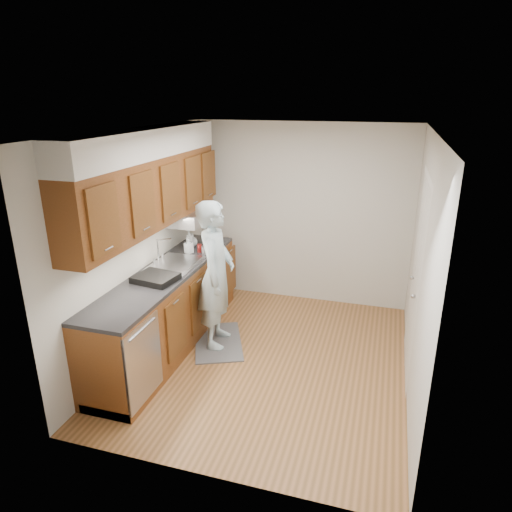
{
  "coord_description": "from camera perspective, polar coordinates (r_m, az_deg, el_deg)",
  "views": [
    {
      "loc": [
        1.15,
        -4.32,
        2.83
      ],
      "look_at": [
        -0.21,
        0.25,
        1.13
      ],
      "focal_mm": 32.0,
      "sensor_mm": 36.0,
      "label": 1
    }
  ],
  "objects": [
    {
      "name": "steel_can",
      "position": [
        5.7,
        -6.52,
        0.69
      ],
      "size": [
        0.08,
        0.08,
        0.11
      ],
      "primitive_type": "cylinder",
      "rotation": [
        0.0,
        0.0,
        -0.42
      ],
      "color": "#A5A5AA",
      "rests_on": "counter"
    },
    {
      "name": "closet_door",
      "position": [
        4.97,
        19.32,
        -2.86
      ],
      "size": [
        0.02,
        1.22,
        2.05
      ],
      "primitive_type": "cube",
      "color": "white",
      "rests_on": "wall_right"
    },
    {
      "name": "soda_can",
      "position": [
        5.8,
        -7.07,
        0.97
      ],
      "size": [
        0.07,
        0.07,
        0.11
      ],
      "primitive_type": "cylinder",
      "rotation": [
        0.0,
        0.0,
        -0.26
      ],
      "color": "#A11E1B",
      "rests_on": "counter"
    },
    {
      "name": "ceiling",
      "position": [
        4.48,
        1.74,
        15.35
      ],
      "size": [
        3.5,
        3.5,
        0.0
      ],
      "primitive_type": "plane",
      "rotation": [
        3.14,
        0.0,
        0.0
      ],
      "color": "white",
      "rests_on": "wall_left"
    },
    {
      "name": "soap_bottle_a",
      "position": [
        5.94,
        -8.31,
        2.09
      ],
      "size": [
        0.11,
        0.11,
        0.25
      ],
      "primitive_type": "imported",
      "rotation": [
        0.0,
        0.0,
        -0.11
      ],
      "color": "silver",
      "rests_on": "counter"
    },
    {
      "name": "person",
      "position": [
        5.19,
        -5.05,
        -1.17
      ],
      "size": [
        0.56,
        0.75,
        1.96
      ],
      "primitive_type": "imported",
      "rotation": [
        0.0,
        0.0,
        1.72
      ],
      "color": "#A8C2CC",
      "rests_on": "floor_mat"
    },
    {
      "name": "dish_rack",
      "position": [
        5.0,
        -12.44,
        -2.7
      ],
      "size": [
        0.48,
        0.42,
        0.07
      ],
      "primitive_type": "cube",
      "rotation": [
        0.0,
        0.0,
        -0.15
      ],
      "color": "black",
      "rests_on": "counter"
    },
    {
      "name": "counter",
      "position": [
        5.44,
        -10.86,
        -6.26
      ],
      "size": [
        0.64,
        2.8,
        1.3
      ],
      "color": "brown",
      "rests_on": "floor"
    },
    {
      "name": "wall_left",
      "position": [
        5.31,
        -14.26,
        1.65
      ],
      "size": [
        0.02,
        3.5,
        2.5
      ],
      "primitive_type": "cube",
      "color": "beige",
      "rests_on": "floor"
    },
    {
      "name": "wall_right",
      "position": [
        4.62,
        19.89,
        -1.67
      ],
      "size": [
        0.02,
        3.5,
        2.5
      ],
      "primitive_type": "cube",
      "color": "beige",
      "rests_on": "floor"
    },
    {
      "name": "upper_cabinets",
      "position": [
        5.1,
        -13.0,
        9.14
      ],
      "size": [
        0.47,
        2.8,
        1.21
      ],
      "color": "brown",
      "rests_on": "wall_left"
    },
    {
      "name": "floor_mat",
      "position": [
        5.62,
        -4.75,
        -10.64
      ],
      "size": [
        0.86,
        1.06,
        0.02
      ],
      "primitive_type": "cube",
      "rotation": [
        0.0,
        0.0,
        0.41
      ],
      "color": "slate",
      "rests_on": "floor"
    },
    {
      "name": "soap_bottle_c",
      "position": [
        6.04,
        -7.98,
        2.03
      ],
      "size": [
        0.19,
        0.19,
        0.17
      ],
      "primitive_type": "imported",
      "rotation": [
        0.0,
        0.0,
        0.62
      ],
      "color": "silver",
      "rests_on": "counter"
    },
    {
      "name": "floor",
      "position": [
        5.29,
        1.46,
        -12.75
      ],
      "size": [
        3.5,
        3.5,
        0.0
      ],
      "primitive_type": "plane",
      "color": "#986339",
      "rests_on": "ground"
    },
    {
      "name": "soap_bottle_b",
      "position": [
        5.78,
        -8.41,
        1.3
      ],
      "size": [
        0.12,
        0.12,
        0.19
      ],
      "primitive_type": "imported",
      "rotation": [
        0.0,
        0.0,
        -0.42
      ],
      "color": "silver",
      "rests_on": "counter"
    },
    {
      "name": "wall_back",
      "position": [
        6.38,
        5.69,
        5.15
      ],
      "size": [
        3.0,
        0.02,
        2.5
      ],
      "primitive_type": "cube",
      "color": "beige",
      "rests_on": "floor"
    }
  ]
}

